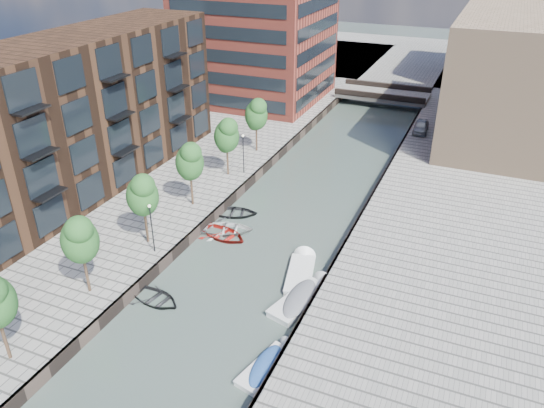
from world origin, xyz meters
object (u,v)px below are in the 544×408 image
Objects in this scene: tree_5 at (226,134)px; sloop_2 at (223,237)px; car at (421,126)px; sloop_3 at (227,232)px; motorboat_2 at (301,271)px; motorboat_3 at (270,364)px; bridge at (383,94)px; tree_3 at (142,194)px; tree_4 at (189,160)px; motorboat_4 at (304,297)px; sloop_4 at (235,215)px; tree_6 at (256,113)px; tree_2 at (79,238)px; sloop_1 at (156,301)px.

tree_5 reaches higher than sloop_2.
car is (16.00, 20.21, -3.60)m from tree_5.
sloop_3 is 8.54m from motorboat_2.
car is (3.65, 32.01, 1.61)m from motorboat_2.
car is at bearing 87.27° from motorboat_3.
motorboat_3 is at bearing -84.26° from bridge.
tree_3 is 1.30× the size of sloop_3.
sloop_2 is (4.43, -2.56, -5.31)m from tree_4.
motorboat_2 is at bearing -43.69° from tree_5.
motorboat_4 is (5.21, -47.92, -1.16)m from bridge.
motorboat_3 reaches higher than sloop_4.
bridge is 42.78m from sloop_2.
sloop_3 is (4.37, -15.75, -5.31)m from tree_6.
tree_5 reaches higher than sloop_3.
tree_2 is 1.00× the size of tree_3.
car reaches higher than motorboat_4.
bridge is 44.98m from motorboat_2.
motorboat_2 is (7.92, -2.23, 0.10)m from sloop_2.
car is at bearing -43.76° from sloop_3.
bridge is 41.08m from tree_4.
tree_2 reaches higher than bridge.
motorboat_3 is 42.00m from car.
tree_6 is 26.98m from sloop_1.
tree_4 is 16.63m from motorboat_4.
tree_5 is at bearing 4.67° from sloop_3.
tree_5 is 1.32× the size of sloop_2.
tree_4 is at bearing 158.77° from motorboat_2.
sloop_3 is at bearing 126.61° from motorboat_3.
motorboat_2 is at bearing 99.47° from motorboat_3.
sloop_1 is at bearing 24.62° from tree_2.
motorboat_4 is (13.71, -21.92, -5.08)m from tree_6.
sloop_3 is 31.25m from car.
tree_6 is at bearing -6.37° from sloop_3.
tree_4 is 1.32× the size of sloop_2.
tree_5 is at bearing 22.14° from sloop_1.
sloop_4 is 0.89× the size of motorboat_3.
tree_2 is 6.95m from sloop_1.
motorboat_3 is (5.50, -54.71, -1.21)m from bridge.
motorboat_3 is at bearing -165.27° from sloop_3.
sloop_4 is at bearing 145.27° from motorboat_2.
sloop_2 is at bearing -65.17° from tree_5.
tree_4 is at bearing 90.00° from tree_2.
sloop_1 is (4.07, -19.13, -5.31)m from tree_5.
motorboat_4 is at bearing -30.02° from tree_4.
sloop_4 is (3.61, -5.74, -5.31)m from tree_5.
tree_4 is 7.37m from sloop_2.
motorboat_3 is at bearing -94.45° from sloop_1.
sloop_4 is at bearing -97.19° from bridge.
tree_6 is 1.25× the size of motorboat_3.
motorboat_2 is 0.95× the size of motorboat_4.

